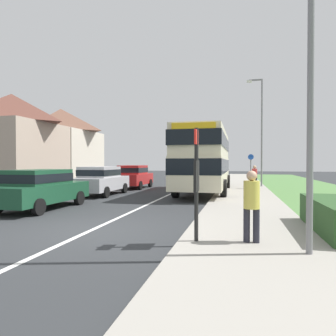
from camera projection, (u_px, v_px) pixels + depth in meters
name	position (u px, v px, depth m)	size (l,w,h in m)	color
ground_plane	(92.00, 230.00, 8.24)	(120.00, 120.00, 0.00)	#2D3033
lane_marking_centre	(163.00, 197.00, 16.02)	(0.14, 60.00, 0.01)	silver
pavement_near_side	(246.00, 204.00, 13.12)	(3.20, 68.00, 0.12)	#9E998E
double_decker_bus	(205.00, 158.00, 18.15)	(2.80, 9.57, 3.70)	beige
parked_car_dark_green	(40.00, 187.00, 11.95)	(1.92, 4.45, 1.57)	#19472D
parked_car_silver	(101.00, 179.00, 17.14)	(1.97, 4.20, 1.62)	#B7B7BC
parked_car_red	(133.00, 176.00, 21.77)	(1.95, 3.92, 1.65)	#B21E1E
pedestrian_at_stop	(252.00, 203.00, 6.51)	(0.34, 0.34, 1.67)	#23232D
pedestrian_walking_away	(255.00, 176.00, 19.91)	(0.34, 0.34, 1.67)	#23232D
bus_stop_sign	(196.00, 176.00, 6.62)	(0.09, 0.52, 2.60)	black
cycle_route_sign	(251.00, 168.00, 23.97)	(0.44, 0.08, 2.52)	slate
street_lamp_near	(305.00, 36.00, 5.66)	(1.14, 0.20, 7.32)	slate
street_lamp_mid	(260.00, 126.00, 22.03)	(1.14, 0.20, 7.94)	slate
house_terrace_far_side	(39.00, 143.00, 25.81)	(6.01, 12.75, 7.01)	tan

